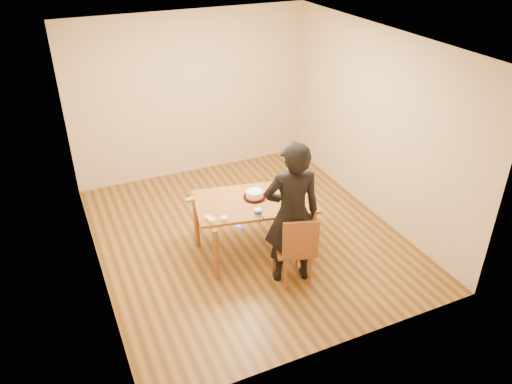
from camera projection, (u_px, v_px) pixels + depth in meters
name	position (u px, v px, depth m)	size (l,w,h in m)	color
room_shell	(236.00, 139.00, 6.64)	(4.00, 4.50, 2.70)	#5A3916
dining_table	(254.00, 202.00, 6.43)	(1.52, 0.90, 0.04)	brown
dining_chair	(292.00, 249.00, 6.01)	(0.39, 0.39, 0.04)	brown
cake_plate	(255.00, 197.00, 6.46)	(0.30, 0.30, 0.02)	#AC0B1C
cake	(255.00, 194.00, 6.44)	(0.22, 0.22, 0.07)	white
frosting_dome	(255.00, 191.00, 6.42)	(0.22, 0.22, 0.03)	white
frosting_tub	(258.00, 212.00, 6.10)	(0.09, 0.09, 0.08)	white
frosting_lid	(239.00, 227.00, 5.88)	(0.10, 0.10, 0.01)	#271BB4
frosting_dollop	(239.00, 226.00, 5.87)	(0.04, 0.04, 0.02)	white
ramekin_green	(212.00, 220.00, 5.97)	(0.09, 0.09, 0.04)	white
ramekin_yellow	(208.00, 218.00, 6.02)	(0.08, 0.08, 0.04)	white
ramekin_multi	(224.00, 219.00, 6.00)	(0.09, 0.09, 0.04)	white
candy_box_pink	(190.00, 200.00, 6.40)	(0.12, 0.06, 0.02)	#C82F91
candy_box_green	(190.00, 199.00, 6.39)	(0.11, 0.06, 0.02)	#4CB922
spatula	(262.00, 221.00, 6.00)	(0.15, 0.01, 0.01)	black
person	(292.00, 214.00, 5.81)	(0.67, 0.44, 1.84)	black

